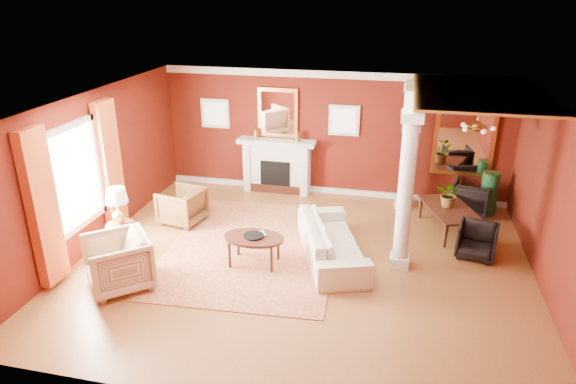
% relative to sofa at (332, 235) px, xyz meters
% --- Properties ---
extents(ground, '(8.00, 8.00, 0.00)m').
position_rel_sofa_xyz_m(ground, '(-0.48, -0.33, -0.47)').
color(ground, brown).
rests_on(ground, ground).
extents(room_shell, '(8.04, 7.04, 2.92)m').
position_rel_sofa_xyz_m(room_shell, '(-0.48, -0.33, 1.55)').
color(room_shell, '#51150B').
rests_on(room_shell, ground).
extents(fireplace, '(1.85, 0.42, 1.29)m').
position_rel_sofa_xyz_m(fireplace, '(-1.78, 2.98, 0.18)').
color(fireplace, silver).
rests_on(fireplace, ground).
extents(overmantel_mirror, '(0.95, 0.07, 1.15)m').
position_rel_sofa_xyz_m(overmantel_mirror, '(-1.78, 3.12, 1.43)').
color(overmantel_mirror, gold).
rests_on(overmantel_mirror, fireplace).
extents(flank_window_left, '(0.70, 0.07, 0.70)m').
position_rel_sofa_xyz_m(flank_window_left, '(-3.33, 3.13, 1.33)').
color(flank_window_left, silver).
rests_on(flank_window_left, room_shell).
extents(flank_window_right, '(0.70, 0.07, 0.70)m').
position_rel_sofa_xyz_m(flank_window_right, '(-0.23, 3.13, 1.33)').
color(flank_window_right, silver).
rests_on(flank_window_right, room_shell).
extents(left_window, '(0.21, 2.55, 2.60)m').
position_rel_sofa_xyz_m(left_window, '(-4.37, -0.93, 0.95)').
color(left_window, white).
rests_on(left_window, room_shell).
extents(column_front, '(0.36, 0.36, 2.80)m').
position_rel_sofa_xyz_m(column_front, '(1.22, -0.03, 0.96)').
color(column_front, silver).
rests_on(column_front, ground).
extents(column_back, '(0.36, 0.36, 2.80)m').
position_rel_sofa_xyz_m(column_back, '(1.22, 2.67, 0.96)').
color(column_back, silver).
rests_on(column_back, ground).
extents(header_beam, '(0.30, 3.20, 0.32)m').
position_rel_sofa_xyz_m(header_beam, '(1.22, 1.57, 2.15)').
color(header_beam, silver).
rests_on(header_beam, column_front).
extents(amber_ceiling, '(2.30, 3.40, 0.04)m').
position_rel_sofa_xyz_m(amber_ceiling, '(2.37, 1.42, 2.40)').
color(amber_ceiling, '#C48739').
rests_on(amber_ceiling, room_shell).
extents(dining_mirror, '(1.30, 0.07, 1.70)m').
position_rel_sofa_xyz_m(dining_mirror, '(2.42, 3.12, 1.08)').
color(dining_mirror, gold).
rests_on(dining_mirror, room_shell).
extents(chandelier, '(0.60, 0.62, 0.75)m').
position_rel_sofa_xyz_m(chandelier, '(2.42, 1.47, 1.78)').
color(chandelier, '#BC923B').
rests_on(chandelier, room_shell).
extents(crown_trim, '(8.00, 0.08, 0.16)m').
position_rel_sofa_xyz_m(crown_trim, '(-0.48, 3.13, 2.35)').
color(crown_trim, silver).
rests_on(crown_trim, room_shell).
extents(base_trim, '(8.00, 0.08, 0.12)m').
position_rel_sofa_xyz_m(base_trim, '(-0.48, 3.13, -0.41)').
color(base_trim, silver).
rests_on(base_trim, ground).
extents(rug, '(3.38, 4.36, 0.02)m').
position_rel_sofa_xyz_m(rug, '(-1.53, 0.04, -0.46)').
color(rug, maroon).
rests_on(rug, ground).
extents(sofa, '(1.46, 2.50, 0.94)m').
position_rel_sofa_xyz_m(sofa, '(0.00, 0.00, 0.00)').
color(sofa, beige).
rests_on(sofa, ground).
extents(armchair_leopard, '(0.91, 0.95, 0.84)m').
position_rel_sofa_xyz_m(armchair_leopard, '(-3.28, 0.80, -0.05)').
color(armchair_leopard, black).
rests_on(armchair_leopard, ground).
extents(armchair_stripe, '(1.32, 1.33, 1.00)m').
position_rel_sofa_xyz_m(armchair_stripe, '(-3.28, -1.75, 0.03)').
color(armchair_stripe, tan).
rests_on(armchair_stripe, ground).
extents(coffee_table, '(1.09, 1.09, 0.55)m').
position_rel_sofa_xyz_m(coffee_table, '(-1.32, -0.54, 0.03)').
color(coffee_table, black).
rests_on(coffee_table, ground).
extents(coffee_book, '(0.14, 0.11, 0.22)m').
position_rel_sofa_xyz_m(coffee_book, '(-1.29, -0.47, 0.19)').
color(coffee_book, black).
rests_on(coffee_book, coffee_table).
extents(side_table, '(0.53, 0.53, 1.32)m').
position_rel_sofa_xyz_m(side_table, '(-3.79, -0.75, 0.40)').
color(side_table, black).
rests_on(side_table, ground).
extents(dining_table, '(0.98, 1.56, 0.82)m').
position_rel_sofa_xyz_m(dining_table, '(2.17, 1.62, -0.06)').
color(dining_table, black).
rests_on(dining_table, ground).
extents(dining_chair_near, '(0.80, 0.76, 0.70)m').
position_rel_sofa_xyz_m(dining_chair_near, '(2.58, 0.63, -0.12)').
color(dining_chair_near, black).
rests_on(dining_chair_near, ground).
extents(dining_chair_far, '(0.91, 0.88, 0.78)m').
position_rel_sofa_xyz_m(dining_chair_far, '(2.67, 2.67, -0.08)').
color(dining_chair_far, black).
rests_on(dining_chair_far, ground).
extents(green_urn, '(0.40, 0.40, 0.97)m').
position_rel_sofa_xyz_m(green_urn, '(3.02, 2.67, -0.09)').
color(green_urn, '#14401E').
rests_on(green_urn, ground).
extents(potted_plant, '(0.65, 0.68, 0.42)m').
position_rel_sofa_xyz_m(potted_plant, '(2.12, 1.67, 0.56)').
color(potted_plant, '#26591E').
rests_on(potted_plant, dining_table).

